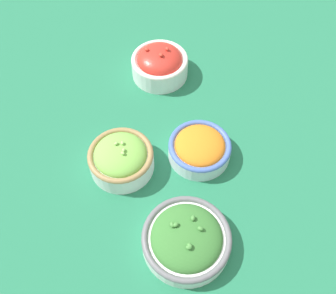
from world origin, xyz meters
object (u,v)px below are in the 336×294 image
(bowl_cherry_tomatoes, at_px, (160,63))
(bowl_broccoli, at_px, (186,239))
(bowl_lettuce, at_px, (121,158))
(bowl_carrots, at_px, (200,148))

(bowl_cherry_tomatoes, xyz_separation_m, bowl_broccoli, (-0.36, -0.26, -0.01))
(bowl_lettuce, relative_size, bowl_cherry_tomatoes, 0.98)
(bowl_lettuce, distance_m, bowl_cherry_tomatoes, 0.28)
(bowl_cherry_tomatoes, distance_m, bowl_broccoli, 0.44)
(bowl_carrots, relative_size, bowl_broccoli, 0.80)
(bowl_lettuce, xyz_separation_m, bowl_cherry_tomatoes, (0.28, 0.06, 0.00))
(bowl_cherry_tomatoes, relative_size, bowl_carrots, 1.04)
(bowl_lettuce, distance_m, bowl_broccoli, 0.21)
(bowl_cherry_tomatoes, height_order, bowl_carrots, bowl_cherry_tomatoes)
(bowl_lettuce, bearing_deg, bowl_carrots, -51.90)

